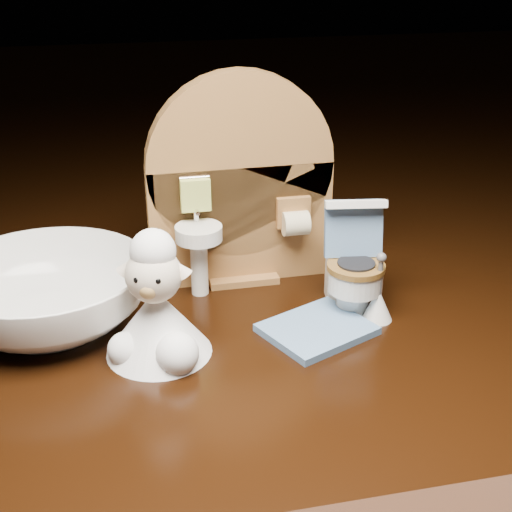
% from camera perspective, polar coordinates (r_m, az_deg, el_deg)
% --- Properties ---
extents(backdrop_panel, '(0.13, 0.05, 0.15)m').
position_cam_1_polar(backdrop_panel, '(0.50, -1.33, 5.07)').
color(backdrop_panel, olive).
rests_on(backdrop_panel, ground).
extents(toy_toilet, '(0.04, 0.05, 0.08)m').
position_cam_1_polar(toy_toilet, '(0.48, 7.76, -1.00)').
color(toy_toilet, white).
rests_on(toy_toilet, ground).
extents(bath_mat, '(0.08, 0.07, 0.00)m').
position_cam_1_polar(bath_mat, '(0.46, 4.90, -5.86)').
color(bath_mat, '#5678A0').
rests_on(bath_mat, ground).
extents(toilet_brush, '(0.02, 0.02, 0.05)m').
position_cam_1_polar(toilet_brush, '(0.47, 9.72, -3.65)').
color(toilet_brush, white).
rests_on(toilet_brush, ground).
extents(plush_lamb, '(0.06, 0.07, 0.08)m').
position_cam_1_polar(plush_lamb, '(0.42, -7.95, -4.50)').
color(plush_lamb, white).
rests_on(plush_lamb, ground).
extents(ceramic_bowl, '(0.15, 0.15, 0.04)m').
position_cam_1_polar(ceramic_bowl, '(0.47, -16.37, -3.05)').
color(ceramic_bowl, white).
rests_on(ceramic_bowl, ground).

